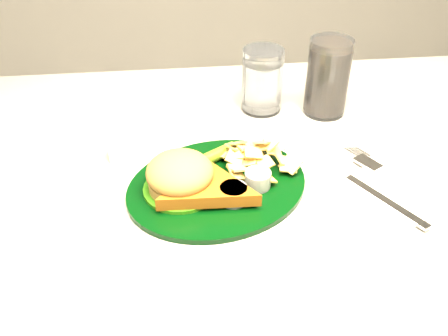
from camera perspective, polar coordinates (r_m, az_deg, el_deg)
The scene contains 6 objects.
table at distance 1.04m, azimuth 1.41°, elevation -17.67°, with size 1.20×0.80×0.75m, color gray, non-canonical shape.
dinner_plate at distance 0.73m, azimuth -0.80°, elevation -0.41°, with size 0.27×0.23×0.06m, color black, non-canonical shape.
water_glass at distance 0.92m, azimuth 4.41°, elevation 9.96°, with size 0.07×0.07×0.12m, color white.
cola_glass at distance 0.92m, azimuth 11.77°, elevation 10.11°, with size 0.08×0.08×0.14m, color black.
fork_napkin at distance 0.76m, azimuth 17.69°, elevation -3.09°, with size 0.14×0.19×0.01m, color white, non-canonical shape.
ramekin at distance 0.82m, azimuth -11.55°, elevation 1.97°, with size 0.05×0.05×0.03m, color white.
Camera 1 is at (-0.09, -0.61, 1.21)m, focal length 40.00 mm.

